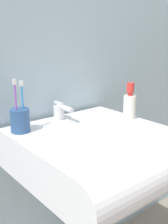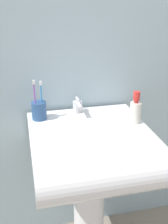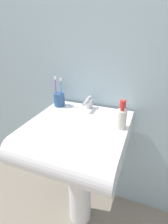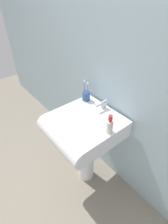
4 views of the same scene
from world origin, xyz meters
name	(u,v)px [view 3 (image 3 of 4)]	position (x,y,z in m)	size (l,w,h in m)	color
ground_plane	(80,216)	(0.00, 0.00, 0.00)	(6.00, 6.00, 0.00)	gray
wall_back	(97,49)	(0.00, 0.30, 1.20)	(5.00, 0.05, 2.40)	#9EB7C1
sink_pedestal	(80,185)	(0.00, 0.00, 0.34)	(0.16, 0.16, 0.67)	white
sink_basin	(75,139)	(0.00, -0.06, 0.75)	(0.55, 0.60, 0.16)	white
faucet	(88,103)	(-0.01, 0.20, 0.87)	(0.05, 0.12, 0.08)	silver
toothbrush_cup	(59,99)	(-0.22, 0.17, 0.88)	(0.07, 0.07, 0.21)	#2D5184
soap_bottle	(121,117)	(0.23, 0.02, 0.90)	(0.05, 0.05, 0.16)	silver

